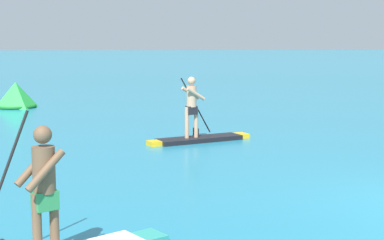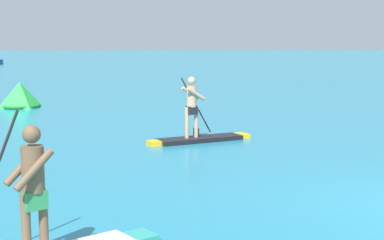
{
  "view_description": "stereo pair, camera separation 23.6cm",
  "coord_description": "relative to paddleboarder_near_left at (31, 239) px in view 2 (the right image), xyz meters",
  "views": [
    {
      "loc": [
        -5.53,
        -7.89,
        2.6
      ],
      "look_at": [
        -3.1,
        6.59,
        0.61
      ],
      "focal_mm": 52.99,
      "sensor_mm": 36.0,
      "label": 1
    },
    {
      "loc": [
        -5.3,
        -7.93,
        2.6
      ],
      "look_at": [
        -3.1,
        6.59,
        0.61
      ],
      "focal_mm": 52.99,
      "sensor_mm": 36.0,
      "label": 2
    }
  ],
  "objects": [
    {
      "name": "paddleboarder_near_left",
      "position": [
        0.0,
        0.0,
        0.0
      ],
      "size": [
        3.12,
        2.03,
        1.87
      ],
      "rotation": [
        0.0,
        0.0,
        3.65
      ],
      "color": "white",
      "rests_on": "ground"
    },
    {
      "name": "paddleboarder_mid_center",
      "position": [
        3.29,
        8.18,
        0.02
      ],
      "size": [
        2.92,
        1.33,
        1.76
      ],
      "rotation": [
        0.0,
        0.0,
        0.32
      ],
      "color": "black",
      "rests_on": "ground"
    },
    {
      "name": "race_marker_buoy",
      "position": [
        -2.6,
        17.35,
        0.11
      ],
      "size": [
        1.86,
        1.86,
        1.04
      ],
      "color": "green",
      "rests_on": "ground"
    }
  ]
}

